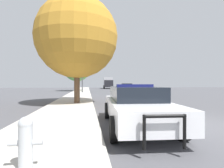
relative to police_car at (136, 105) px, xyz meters
The scene contains 9 objects.
ground_plane 2.42m from the police_car, ahead, with size 110.00×110.00×0.00m, color #4F4F54.
sidewalk_left 2.89m from the police_car, behind, with size 3.00×110.00×0.13m.
police_car is the anchor object (origin of this frame).
fire_hydrant 4.05m from the police_car, 132.12° to the right, with size 0.54×0.23×0.86m.
traffic_light 21.39m from the police_car, 93.31° to the left, with size 3.41×0.35×5.52m.
car_background_oncoming 24.16m from the police_car, 77.86° to the left, with size 2.21×4.25×1.49m.
box_truck 44.32m from the police_car, 84.60° to the left, with size 2.99×8.08×3.21m.
tree_sidewalk_far 28.99m from the police_car, 97.48° to the left, with size 5.47×5.47×7.27m.
tree_sidewalk_near 8.19m from the police_car, 110.18° to the left, with size 5.82×5.82×7.59m.
Camera 1 is at (-4.00, -5.89, 1.53)m, focal length 28.00 mm.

